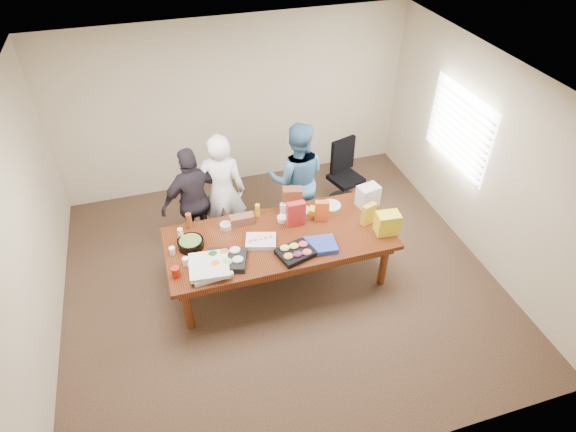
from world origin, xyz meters
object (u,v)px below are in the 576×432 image
object	(u,v)px
person_right	(297,179)
salad_bowl	(191,244)
conference_table	(280,259)
person_center	(222,191)
office_chair	(346,176)
sheet_cake	(261,241)

from	to	relation	value
person_right	salad_bowl	xyz separation A→B (m)	(-1.62, -0.86, -0.05)
conference_table	person_center	size ratio (longest dim) A/B	1.62
office_chair	person_center	xyz separation A→B (m)	(-1.97, -0.34, 0.36)
conference_table	salad_bowl	distance (m)	1.16
person_center	sheet_cake	xyz separation A→B (m)	(0.27, -1.04, -0.08)
salad_bowl	office_chair	bearing A→B (deg)	25.25
conference_table	sheet_cake	xyz separation A→B (m)	(-0.25, -0.05, 0.41)
office_chair	sheet_cake	xyz separation A→B (m)	(-1.70, -1.37, 0.28)
person_center	sheet_cake	size ratio (longest dim) A/B	4.78
conference_table	sheet_cake	distance (m)	0.48
person_center	salad_bowl	bearing A→B (deg)	69.54
office_chair	salad_bowl	bearing A→B (deg)	-172.05
person_center	office_chair	bearing A→B (deg)	-157.84
conference_table	salad_bowl	xyz separation A→B (m)	(-1.07, 0.13, 0.43)
salad_bowl	person_center	bearing A→B (deg)	57.08
person_right	conference_table	bearing A→B (deg)	77.59
conference_table	sheet_cake	bearing A→B (deg)	-168.61
sheet_cake	conference_table	bearing A→B (deg)	27.82
office_chair	sheet_cake	distance (m)	2.20
conference_table	person_center	xyz separation A→B (m)	(-0.52, 0.99, 0.49)
person_center	sheet_cake	distance (m)	1.07
person_right	salad_bowl	bearing A→B (deg)	44.32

